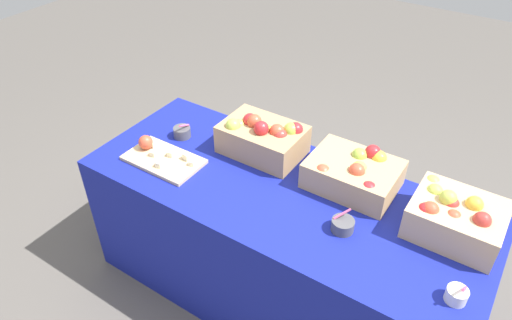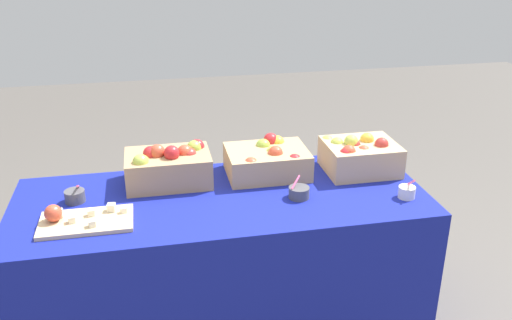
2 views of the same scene
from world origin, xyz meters
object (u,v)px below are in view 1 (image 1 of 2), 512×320
(sample_bowl_far, at_px, (182,132))
(apple_crate_left, at_px, (455,217))
(apple_crate_right, at_px, (263,137))
(cutting_board_front, at_px, (161,156))
(sample_bowl_mid, at_px, (343,225))
(apple_crate_middle, at_px, (354,173))
(sample_bowl_near, at_px, (457,295))

(sample_bowl_far, bearing_deg, apple_crate_left, 2.90)
(apple_crate_right, bearing_deg, cutting_board_front, -139.54)
(cutting_board_front, height_order, sample_bowl_far, sample_bowl_far)
(cutting_board_front, relative_size, sample_bowl_mid, 3.96)
(apple_crate_left, distance_m, cutting_board_front, 1.37)
(apple_crate_middle, distance_m, cutting_board_front, 0.94)
(apple_crate_right, relative_size, sample_bowl_far, 4.15)
(apple_crate_right, xyz_separation_m, cutting_board_front, (-0.39, -0.33, -0.07))
(apple_crate_middle, distance_m, sample_bowl_mid, 0.30)
(apple_crate_middle, xyz_separation_m, sample_bowl_far, (-0.92, -0.12, -0.05))
(cutting_board_front, bearing_deg, apple_crate_middle, 20.81)
(cutting_board_front, relative_size, sample_bowl_far, 3.96)
(apple_crate_left, height_order, cutting_board_front, apple_crate_left)
(sample_bowl_far, bearing_deg, apple_crate_middle, 7.55)
(apple_crate_right, relative_size, cutting_board_front, 1.05)
(apple_crate_middle, distance_m, sample_bowl_near, 0.69)
(apple_crate_right, xyz_separation_m, sample_bowl_far, (-0.43, -0.12, -0.06))
(apple_crate_left, height_order, sample_bowl_near, apple_crate_left)
(apple_crate_left, relative_size, cutting_board_front, 0.93)
(apple_crate_left, bearing_deg, apple_crate_middle, 173.56)
(apple_crate_right, height_order, sample_bowl_near, apple_crate_right)
(apple_crate_middle, xyz_separation_m, cutting_board_front, (-0.88, -0.33, -0.05))
(apple_crate_left, relative_size, sample_bowl_near, 3.42)
(apple_crate_right, distance_m, sample_bowl_far, 0.45)
(apple_crate_left, bearing_deg, apple_crate_right, 177.02)
(apple_crate_right, bearing_deg, sample_bowl_far, -164.46)
(cutting_board_front, distance_m, sample_bowl_mid, 0.96)
(sample_bowl_near, distance_m, sample_bowl_mid, 0.49)
(apple_crate_left, relative_size, sample_bowl_mid, 3.67)
(apple_crate_left, bearing_deg, cutting_board_front, -168.10)
(apple_crate_left, bearing_deg, sample_bowl_far, -177.10)
(apple_crate_right, distance_m, sample_bowl_near, 1.13)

